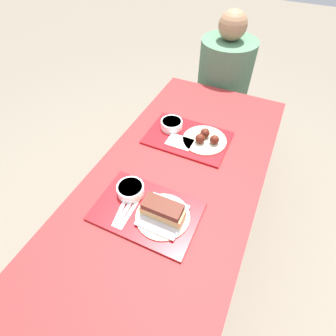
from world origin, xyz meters
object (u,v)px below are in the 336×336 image
bowl_coleslaw_far (172,124)px  brisket_sandwich_plate (163,212)px  bowl_coleslaw_near (131,189)px  wings_plate_far (205,139)px  person_seated_across (224,75)px  tray_far (188,138)px  tray_near (147,211)px

bowl_coleslaw_far → brisket_sandwich_plate: bearing=-69.3°
brisket_sandwich_plate → bowl_coleslaw_near: bearing=164.2°
wings_plate_far → person_seated_across: 0.79m
person_seated_across → tray_far: bearing=-88.3°
tray_near → bowl_coleslaw_far: (-0.13, 0.54, 0.03)m
tray_near → wings_plate_far: (0.08, 0.52, 0.02)m
brisket_sandwich_plate → bowl_coleslaw_far: 0.58m
tray_far → bowl_coleslaw_near: bearing=-100.9°
wings_plate_far → brisket_sandwich_plate: bearing=-90.3°
bowl_coleslaw_near → brisket_sandwich_plate: (0.18, -0.05, 0.01)m
brisket_sandwich_plate → wings_plate_far: brisket_sandwich_plate is taller
tray_far → person_seated_across: (-0.02, 0.79, -0.02)m
tray_far → bowl_coleslaw_far: (-0.11, 0.04, 0.03)m
tray_far → bowl_coleslaw_near: 0.46m
tray_far → brisket_sandwich_plate: (0.09, -0.51, 0.04)m
bowl_coleslaw_near → brisket_sandwich_plate: size_ratio=0.53×
bowl_coleslaw_far → wings_plate_far: (0.21, -0.03, -0.01)m
brisket_sandwich_plate → person_seated_across: size_ratio=0.31×
bowl_coleslaw_far → wings_plate_far: size_ratio=0.51×
wings_plate_far → person_seated_across: size_ratio=0.32×
tray_far → wings_plate_far: wings_plate_far is taller
tray_far → bowl_coleslaw_near: size_ratio=3.65×
brisket_sandwich_plate → bowl_coleslaw_far: brisket_sandwich_plate is taller
bowl_coleslaw_far → person_seated_across: size_ratio=0.16×
wings_plate_far → bowl_coleslaw_far: bearing=172.4°
tray_near → brisket_sandwich_plate: (0.08, 0.00, 0.04)m
tray_far → tray_near: bearing=-88.0°
bowl_coleslaw_near → person_seated_across: 1.24m
person_seated_across → bowl_coleslaw_near: bearing=-92.9°
bowl_coleslaw_near → bowl_coleslaw_far: bearing=92.8°
bowl_coleslaw_near → brisket_sandwich_plate: brisket_sandwich_plate is taller
tray_near → bowl_coleslaw_near: 0.12m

